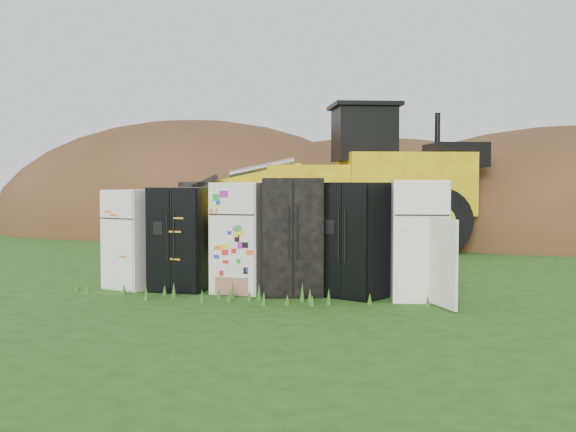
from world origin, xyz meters
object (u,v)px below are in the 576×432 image
fridge_open_door (419,240)px  wheel_loader (327,177)px  fridge_sticker (240,238)px  fridge_leftmost (132,239)px  fridge_black_side (180,239)px  fridge_black_right (357,240)px  fridge_dark_mid (292,236)px

fridge_open_door → wheel_loader: (-2.86, 7.25, 0.98)m
wheel_loader → fridge_sticker: bearing=-109.8°
fridge_leftmost → fridge_black_side: fridge_black_side is taller
fridge_black_side → fridge_black_right: bearing=0.8°
fridge_sticker → fridge_dark_mid: bearing=0.0°
wheel_loader → fridge_open_door: bearing=-87.8°
fridge_open_door → fridge_black_side: bearing=171.1°
fridge_leftmost → fridge_sticker: bearing=16.9°
fridge_black_side → fridge_dark_mid: fridge_dark_mid is taller
fridge_dark_mid → wheel_loader: size_ratio=0.24×
fridge_black_side → fridge_dark_mid: bearing=0.3°
fridge_sticker → fridge_open_door: size_ratio=0.98×
fridge_leftmost → fridge_sticker: fridge_sticker is taller
fridge_open_door → fridge_leftmost: bearing=170.5°
fridge_sticker → fridge_leftmost: bearing=-177.2°
fridge_open_door → wheel_loader: size_ratio=0.24×
fridge_sticker → fridge_black_right: (1.94, 0.01, 0.00)m
fridge_black_side → fridge_dark_mid: size_ratio=0.92×
fridge_open_door → wheel_loader: wheel_loader is taller
fridge_black_side → fridge_black_right: fridge_black_right is taller
fridge_sticker → wheel_loader: size_ratio=0.23×
fridge_black_side → fridge_open_door: (3.97, 0.05, 0.06)m
fridge_black_side → fridge_dark_mid: (1.94, 0.03, 0.08)m
fridge_black_right → wheel_loader: size_ratio=0.23×
fridge_sticker → wheel_loader: 7.30m
fridge_dark_mid → wheel_loader: bearing=80.1°
fridge_black_side → fridge_leftmost: bearing=176.7°
fridge_black_right → fridge_sticker: bearing=-155.4°
wheel_loader → fridge_leftmost: bearing=-124.7°
fridge_sticker → wheel_loader: bearing=91.6°
fridge_dark_mid → fridge_black_right: 1.05m
fridge_sticker → wheel_loader: (0.07, 7.23, 1.00)m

